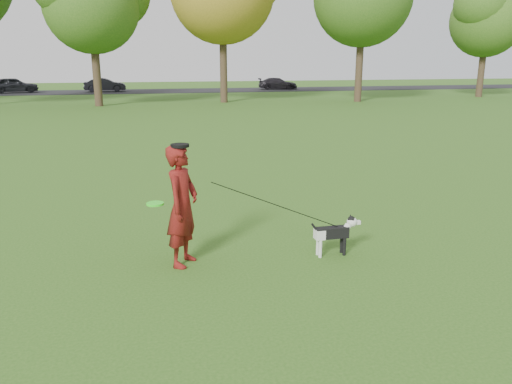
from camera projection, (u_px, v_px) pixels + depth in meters
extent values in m
plane|color=#285116|center=(262.00, 245.00, 7.74)|extent=(120.00, 120.00, 0.00)
cube|color=black|center=(155.00, 91.00, 45.34)|extent=(120.00, 7.00, 0.02)
imported|color=#570C0D|center=(182.00, 206.00, 6.81)|extent=(0.65, 0.74, 1.69)
cube|color=black|center=(332.00, 233.00, 7.25)|extent=(0.49, 0.15, 0.16)
cube|color=silver|center=(320.00, 234.00, 7.21)|extent=(0.14, 0.15, 0.14)
cylinder|color=silver|center=(320.00, 249.00, 7.22)|extent=(0.05, 0.05, 0.27)
cylinder|color=silver|center=(318.00, 246.00, 7.32)|extent=(0.05, 0.05, 0.27)
cylinder|color=black|center=(344.00, 247.00, 7.30)|extent=(0.05, 0.05, 0.27)
cylinder|color=black|center=(342.00, 244.00, 7.40)|extent=(0.05, 0.05, 0.27)
cylinder|color=silver|center=(346.00, 229.00, 7.29)|extent=(0.16, 0.10, 0.17)
sphere|color=silver|center=(352.00, 222.00, 7.29)|extent=(0.15, 0.15, 0.15)
sphere|color=black|center=(351.00, 220.00, 7.28)|extent=(0.12, 0.12, 0.12)
cube|color=silver|center=(357.00, 222.00, 7.31)|extent=(0.10, 0.06, 0.05)
sphere|color=black|center=(360.00, 222.00, 7.32)|extent=(0.03, 0.03, 0.03)
cone|color=black|center=(353.00, 218.00, 7.23)|extent=(0.05, 0.05, 0.06)
cone|color=black|center=(350.00, 216.00, 7.30)|extent=(0.05, 0.05, 0.06)
cylinder|color=black|center=(316.00, 230.00, 7.19)|extent=(0.17, 0.03, 0.22)
cylinder|color=black|center=(343.00, 228.00, 7.28)|extent=(0.11, 0.11, 0.02)
imported|color=black|center=(14.00, 85.00, 42.52)|extent=(4.14, 2.48, 1.32)
imported|color=black|center=(105.00, 85.00, 44.21)|extent=(3.57, 1.25, 1.18)
imported|color=black|center=(278.00, 84.00, 47.78)|extent=(3.94, 2.16, 1.08)
cylinder|color=#30FA1F|center=(155.00, 204.00, 6.57)|extent=(0.23, 0.23, 0.02)
cylinder|color=black|center=(180.00, 146.00, 6.60)|extent=(0.25, 0.25, 0.04)
cylinder|color=#38281C|center=(96.00, 71.00, 30.28)|extent=(0.48, 0.48, 4.20)
cylinder|color=#38281C|center=(223.00, 64.00, 32.90)|extent=(0.48, 0.48, 5.04)
cylinder|color=#38281C|center=(359.00, 65.00, 33.53)|extent=(0.48, 0.48, 4.83)
cylinder|color=#38281C|center=(481.00, 70.00, 37.97)|extent=(0.48, 0.48, 3.99)
sphere|color=#426B1E|center=(488.00, 13.00, 36.91)|extent=(5.32, 5.32, 5.32)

